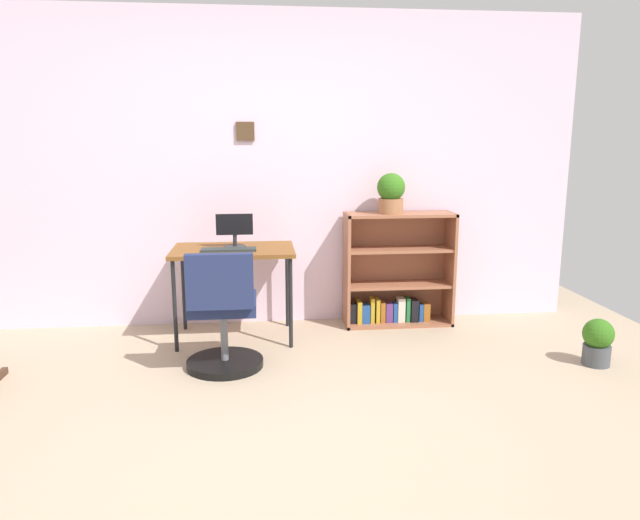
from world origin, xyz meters
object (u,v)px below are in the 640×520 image
at_px(keyboard, 229,250).
at_px(office_chair, 223,320).
at_px(monitor, 235,230).
at_px(bookshelf_low, 396,275).
at_px(potted_plant_on_shelf, 391,193).
at_px(desk, 233,256).
at_px(potted_plant_floor, 598,341).

relative_size(keyboard, office_chair, 0.49).
bearing_deg(monitor, keyboard, -107.27).
height_order(bookshelf_low, potted_plant_on_shelf, potted_plant_on_shelf).
height_order(desk, bookshelf_low, bookshelf_low).
bearing_deg(potted_plant_floor, keyboard, 163.94).
distance_m(bookshelf_low, potted_plant_on_shelf, 0.70).
distance_m(desk, monitor, 0.20).
height_order(monitor, office_chair, monitor).
bearing_deg(potted_plant_on_shelf, desk, -170.65).
bearing_deg(desk, monitor, 70.03).
distance_m(monitor, office_chair, 0.85).
distance_m(keyboard, office_chair, 0.67).
bearing_deg(bookshelf_low, keyboard, -164.94).
bearing_deg(potted_plant_floor, monitor, 160.83).
height_order(office_chair, potted_plant_on_shelf, potted_plant_on_shelf).
xyz_separation_m(desk, bookshelf_low, (1.33, 0.27, -0.24)).
relative_size(monitor, bookshelf_low, 0.30).
bearing_deg(office_chair, keyboard, 87.76).
bearing_deg(potted_plant_floor, bookshelf_low, 136.79).
distance_m(desk, potted_plant_on_shelf, 1.35).
bearing_deg(keyboard, desk, 73.75).
height_order(keyboard, office_chair, office_chair).
height_order(monitor, keyboard, monitor).
xyz_separation_m(keyboard, potted_plant_floor, (2.52, -0.72, -0.55)).
distance_m(desk, potted_plant_floor, 2.67).
bearing_deg(keyboard, potted_plant_on_shelf, 13.41).
xyz_separation_m(potted_plant_on_shelf, potted_plant_floor, (1.23, -1.03, -0.93)).
distance_m(desk, bookshelf_low, 1.38).
xyz_separation_m(desk, potted_plant_floor, (2.49, -0.82, -0.48)).
bearing_deg(potted_plant_floor, desk, 161.68).
distance_m(keyboard, bookshelf_low, 1.44).
xyz_separation_m(keyboard, bookshelf_low, (1.36, 0.37, -0.31)).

